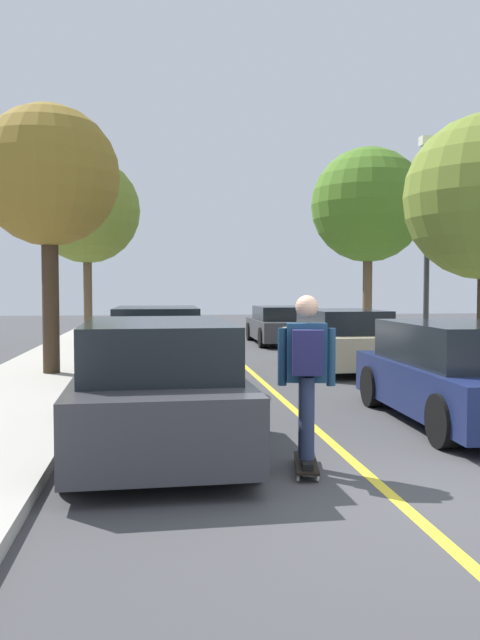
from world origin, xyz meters
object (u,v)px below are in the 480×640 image
Objects in this scene: parked_car_right_near at (340,340)px; streetlamp at (427,234)px; parked_car_left_nearest at (157,386)px; street_tree_left_nearest at (49,178)px; street_tree_left_near at (87,211)px; street_tree_right_near at (368,206)px; skateboard at (306,463)px; parked_car_right_nearest at (461,374)px; skateboarder at (307,368)px; parked_car_left_near at (157,345)px; parked_car_right_far at (281,325)px.

streetlamp reaches higher than parked_car_right_near.
street_tree_left_nearest reaches higher than parked_car_left_nearest.
street_tree_left_near is at bearing 139.05° from streetlamp.
street_tree_right_near is 6.83× the size of skateboard.
street_tree_left_near is 0.98× the size of street_tree_right_near.
skateboarder is at bearing -142.10° from parked_car_right_nearest.
street_tree_left_nearest is at bearing 109.68° from parked_car_left_nearest.
street_tree_left_near is at bearing 104.29° from skateboard.
street_tree_right_near is (8.43, -1.86, 0.06)m from street_tree_left_near.
parked_car_right_nearest is at bearing -108.58° from streetlamp.
street_tree_left_nearest is 6.23× the size of skateboard.
parked_car_left_nearest is 0.73× the size of street_tree_left_near.
parked_car_left_near is at bearing 131.66° from parked_car_right_nearest.
parked_car_left_near is 2.42× the size of skateboarder.
street_tree_right_near is at bearing 68.83° from skateboarder.
parked_car_right_nearest is (4.17, -4.68, -0.05)m from parked_car_left_near.
parked_car_right_nearest is 2.42× the size of skateboarder.
skateboard is at bearing -108.61° from parked_car_right_near.
parked_car_left_nearest is at bearing -106.84° from parked_car_right_far.
skateboard is at bearing -37.70° from parked_car_left_nearest.
streetlamp is (8.05, 0.14, -1.03)m from street_tree_left_nearest.
parked_car_right_nearest is at bearing -62.68° from street_tree_left_near.
street_tree_right_near is at bearing 85.76° from streetlamp.
street_tree_left_near reaches higher than parked_car_left_nearest.
parked_car_right_nearest is 3.41m from skateboarder.
parked_car_left_nearest is 1.94m from skateboarder.
street_tree_right_near is at bearing 68.80° from skateboard.
skateboarder is (-2.68, -7.97, 0.39)m from parked_car_right_near.
skateboard is (-2.67, -14.92, -0.54)m from parked_car_right_far.
parked_car_right_near is at bearing 71.39° from skateboard.
parked_car_left_nearest is 13.36m from street_tree_right_near.
parked_car_left_nearest is 4.91× the size of skateboard.
parked_car_left_near is 0.81× the size of streetlamp.
street_tree_left_nearest is (-2.13, 0.38, 3.36)m from parked_car_left_near.
parked_car_right_near is 9.61m from street_tree_left_near.
street_tree_left_near is 3.43× the size of skateboarder.
parked_car_right_near is at bearing 158.83° from streetlamp.
parked_car_right_nearest reaches higher than skateboard.
skateboard is (3.63, -7.11, -4.00)m from street_tree_left_nearest.
street_tree_right_near is at bearing -50.14° from parked_car_right_far.
street_tree_left_near is at bearing 117.32° from parked_car_right_nearest.
streetlamp is at bearing -77.15° from parked_car_right_far.
parked_car_right_far is at bearing 90.00° from parked_car_right_nearest.
street_tree_left_nearest is 8.93m from skateboard.
parked_car_right_far is 2.58× the size of skateboarder.
street_tree_right_near is at bearing 78.35° from parked_car_right_nearest.
parked_car_right_far is at bearing 73.16° from parked_car_left_nearest.
skateboarder reaches higher than parked_car_left_nearest.
parked_car_left_nearest is 5.58m from parked_car_left_near.
parked_car_right_near is 0.69× the size of street_tree_right_near.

